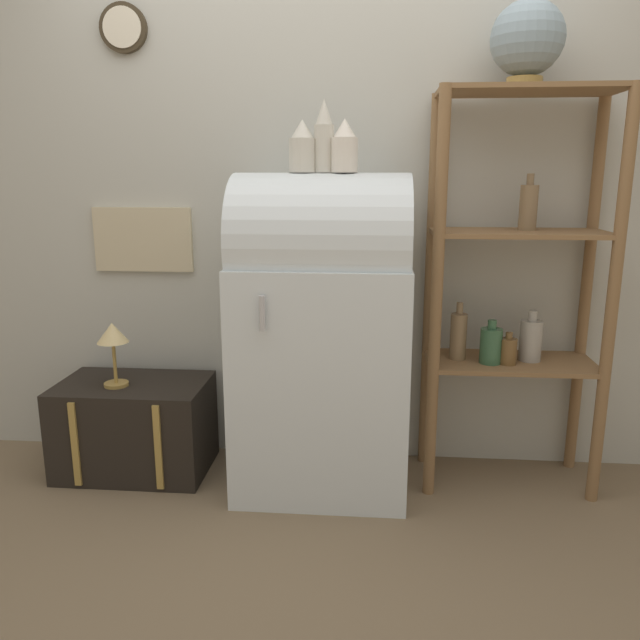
{
  "coord_description": "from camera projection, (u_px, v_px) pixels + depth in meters",
  "views": [
    {
      "loc": [
        0.22,
        -2.38,
        1.39
      ],
      "look_at": [
        -0.01,
        0.25,
        0.76
      ],
      "focal_mm": 35.0,
      "sensor_mm": 36.0,
      "label": 1
    }
  ],
  "objects": [
    {
      "name": "vase_center",
      "position": [
        324.0,
        139.0,
        2.55
      ],
      "size": [
        0.08,
        0.08,
        0.29
      ],
      "color": "beige",
      "rests_on": "refrigerator"
    },
    {
      "name": "shelf_unit",
      "position": [
        515.0,
        275.0,
        2.69
      ],
      "size": [
        0.75,
        0.37,
        1.72
      ],
      "color": "olive",
      "rests_on": "ground_plane"
    },
    {
      "name": "refrigerator",
      "position": [
        322.0,
        331.0,
        2.72
      ],
      "size": [
        0.75,
        0.63,
        1.39
      ],
      "color": "silver",
      "rests_on": "ground_plane"
    },
    {
      "name": "suitcase_trunk",
      "position": [
        135.0,
        426.0,
        2.95
      ],
      "size": [
        0.69,
        0.45,
        0.44
      ],
      "color": "black",
      "rests_on": "ground_plane"
    },
    {
      "name": "desk_lamp",
      "position": [
        113.0,
        338.0,
        2.81
      ],
      "size": [
        0.14,
        0.14,
        0.3
      ],
      "color": "#AD8942",
      "rests_on": "suitcase_trunk"
    },
    {
      "name": "vase_right",
      "position": [
        345.0,
        148.0,
        2.53
      ],
      "size": [
        0.11,
        0.11,
        0.21
      ],
      "color": "silver",
      "rests_on": "refrigerator"
    },
    {
      "name": "wall_back",
      "position": [
        327.0,
        181.0,
        2.89
      ],
      "size": [
        7.0,
        0.09,
        2.7
      ],
      "color": "#B7B7AD",
      "rests_on": "ground_plane"
    },
    {
      "name": "vase_left",
      "position": [
        302.0,
        148.0,
        2.56
      ],
      "size": [
        0.11,
        0.11,
        0.21
      ],
      "color": "beige",
      "rests_on": "refrigerator"
    },
    {
      "name": "ground_plane",
      "position": [
        317.0,
        509.0,
        2.64
      ],
      "size": [
        12.0,
        12.0,
        0.0
      ],
      "primitive_type": "plane",
      "color": "#7A664C"
    },
    {
      "name": "globe",
      "position": [
        527.0,
        40.0,
        2.48
      ],
      "size": [
        0.29,
        0.29,
        0.33
      ],
      "color": "#AD8942",
      "rests_on": "shelf_unit"
    }
  ]
}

